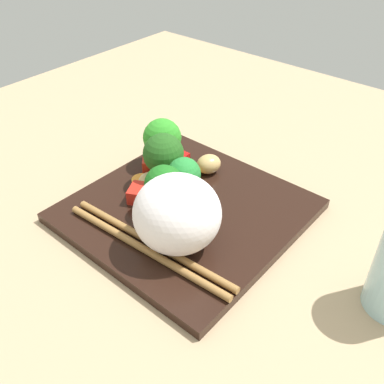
% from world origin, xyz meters
% --- Properties ---
extents(ground_plane, '(1.10, 1.10, 0.02)m').
position_xyz_m(ground_plane, '(0.00, 0.00, -0.01)').
color(ground_plane, tan).
extents(square_plate, '(0.27, 0.27, 0.01)m').
position_xyz_m(square_plate, '(0.00, 0.00, 0.01)').
color(square_plate, black).
rests_on(square_plate, ground_plane).
extents(rice_mound, '(0.14, 0.13, 0.09)m').
position_xyz_m(rice_mound, '(0.04, -0.06, 0.06)').
color(rice_mound, white).
rests_on(rice_mound, square_plate).
extents(broccoli_floret_0, '(0.05, 0.05, 0.08)m').
position_xyz_m(broccoli_floret_0, '(-0.06, 0.02, 0.06)').
color(broccoli_floret_0, '#7FB051').
rests_on(broccoli_floret_0, square_plate).
extents(broccoli_floret_1, '(0.05, 0.05, 0.07)m').
position_xyz_m(broccoli_floret_1, '(-0.01, -0.03, 0.06)').
color(broccoli_floret_1, '#7BAE53').
rests_on(broccoli_floret_1, square_plate).
extents(broccoli_floret_2, '(0.04, 0.04, 0.06)m').
position_xyz_m(broccoli_floret_2, '(-0.01, 0.01, 0.05)').
color(broccoli_floret_2, '#6FB055').
rests_on(broccoli_floret_2, square_plate).
extents(broccoli_floret_3, '(0.05, 0.05, 0.07)m').
position_xyz_m(broccoli_floret_3, '(-0.09, 0.05, 0.06)').
color(broccoli_floret_3, '#589A39').
rests_on(broccoli_floret_3, square_plate).
extents(carrot_slice_0, '(0.03, 0.03, 0.01)m').
position_xyz_m(carrot_slice_0, '(-0.02, 0.04, 0.02)').
color(carrot_slice_0, orange).
rests_on(carrot_slice_0, square_plate).
extents(carrot_slice_1, '(0.03, 0.03, 0.00)m').
position_xyz_m(carrot_slice_1, '(-0.07, 0.03, 0.01)').
color(carrot_slice_1, orange).
rests_on(carrot_slice_1, square_plate).
extents(carrot_slice_2, '(0.03, 0.03, 0.01)m').
position_xyz_m(carrot_slice_2, '(-0.04, 0.05, 0.02)').
color(carrot_slice_2, orange).
rests_on(carrot_slice_2, square_plate).
extents(carrot_slice_3, '(0.03, 0.03, 0.01)m').
position_xyz_m(carrot_slice_3, '(-0.08, -0.00, 0.02)').
color(carrot_slice_3, orange).
rests_on(carrot_slice_3, square_plate).
extents(pepper_chunk_0, '(0.03, 0.04, 0.02)m').
position_xyz_m(pepper_chunk_0, '(-0.06, -0.03, 0.02)').
color(pepper_chunk_0, red).
rests_on(pepper_chunk_0, square_plate).
extents(pepper_chunk_1, '(0.03, 0.03, 0.02)m').
position_xyz_m(pepper_chunk_1, '(-0.04, -0.02, 0.02)').
color(pepper_chunk_1, red).
rests_on(pepper_chunk_1, square_plate).
extents(pepper_chunk_2, '(0.04, 0.04, 0.02)m').
position_xyz_m(pepper_chunk_2, '(-0.09, 0.03, 0.02)').
color(pepper_chunk_2, red).
rests_on(pepper_chunk_2, square_plate).
extents(pepper_chunk_3, '(0.02, 0.02, 0.02)m').
position_xyz_m(pepper_chunk_3, '(-0.07, 0.07, 0.02)').
color(pepper_chunk_3, red).
rests_on(pepper_chunk_3, square_plate).
extents(chicken_piece_0, '(0.05, 0.04, 0.02)m').
position_xyz_m(chicken_piece_0, '(-0.06, -0.00, 0.02)').
color(chicken_piece_0, tan).
rests_on(chicken_piece_0, square_plate).
extents(chicken_piece_1, '(0.04, 0.04, 0.03)m').
position_xyz_m(chicken_piece_1, '(-0.03, 0.08, 0.03)').
color(chicken_piece_1, tan).
rests_on(chicken_piece_1, square_plate).
extents(chopstick_pair, '(0.24, 0.03, 0.01)m').
position_xyz_m(chopstick_pair, '(0.02, -0.09, 0.02)').
color(chopstick_pair, '#9D703B').
rests_on(chopstick_pair, square_plate).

